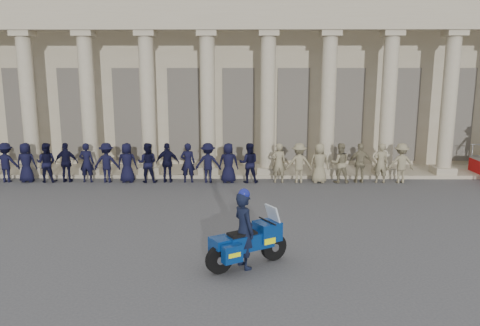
# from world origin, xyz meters

# --- Properties ---
(ground) EXTENTS (90.00, 90.00, 0.00)m
(ground) POSITION_xyz_m (0.00, 0.00, 0.00)
(ground) COLOR #434346
(ground) RESTS_ON ground
(building) EXTENTS (40.00, 12.50, 9.00)m
(building) POSITION_xyz_m (-0.00, 14.74, 4.52)
(building) COLOR tan
(building) RESTS_ON ground
(officer_rank) EXTENTS (20.08, 0.63, 1.67)m
(officer_rank) POSITION_xyz_m (-2.72, 6.85, 0.84)
(officer_rank) COLOR black
(officer_rank) RESTS_ON ground
(motorcycle) EXTENTS (1.96, 1.48, 1.42)m
(motorcycle) POSITION_xyz_m (0.38, -1.74, 0.61)
(motorcycle) COLOR black
(motorcycle) RESTS_ON ground
(rider) EXTENTS (0.73, 0.81, 1.95)m
(rider) POSITION_xyz_m (0.28, -1.81, 0.96)
(rider) COLOR black
(rider) RESTS_ON ground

